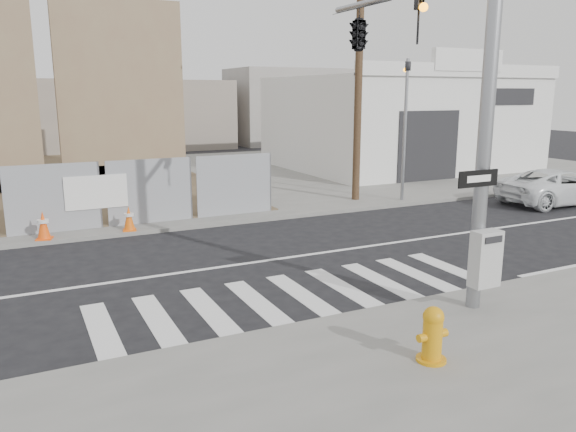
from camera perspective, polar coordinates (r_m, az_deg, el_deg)
name	(u,v)px	position (r m, az deg, el deg)	size (l,w,h in m)	color
ground	(254,262)	(13.95, -3.43, -4.73)	(100.00, 100.00, 0.00)	black
sidewalk_far	(138,182)	(27.11, -14.98, 3.40)	(50.00, 20.00, 0.12)	slate
signal_pole	(395,61)	(12.79, 10.78, 15.23)	(0.96, 5.87, 7.00)	gray
far_signal_pole	(406,110)	(21.41, 11.87, 10.48)	(0.16, 0.20, 5.60)	gray
concrete_wall_right	(122,109)	(26.80, -16.48, 10.35)	(5.50, 1.30, 8.00)	#7D614B
auto_shop	(398,122)	(31.72, 11.11, 9.34)	(12.00, 10.20, 5.95)	silver
utility_pole_right	(359,62)	(21.29, 7.23, 15.27)	(1.60, 0.28, 10.00)	#4C3723
fire_hydrant	(432,334)	(8.89, 14.46, -11.57)	(0.53, 0.47, 0.87)	#CC870B
suv	(559,187)	(23.42, 25.86, 2.70)	(2.19, 4.75, 1.32)	white
traffic_cone_c	(43,226)	(16.96, -23.60, -0.89)	(0.51, 0.51, 0.80)	#FF520D
traffic_cone_d	(129,218)	(17.19, -15.85, -0.24)	(0.44, 0.44, 0.74)	#EB5D0C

